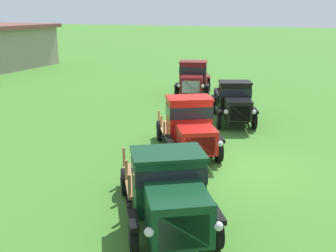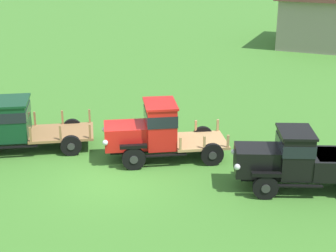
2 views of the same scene
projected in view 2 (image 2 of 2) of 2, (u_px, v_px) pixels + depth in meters
name	position (u px, v px, depth m)	size (l,w,h in m)	color
ground_plane	(115.00, 179.00, 17.73)	(240.00, 240.00, 0.00)	#3D7528
vintage_truck_second_in_line	(9.00, 124.00, 19.83)	(5.28, 4.13, 2.02)	black
vintage_truck_midrow_center	(155.00, 130.00, 19.00)	(4.79, 3.71, 2.19)	black
vintage_truck_far_side	(303.00, 160.00, 16.75)	(4.85, 3.04, 2.03)	black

